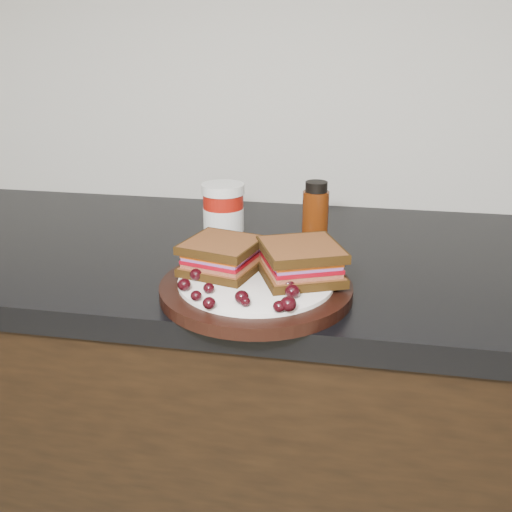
{
  "coord_description": "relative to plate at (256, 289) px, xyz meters",
  "views": [
    {
      "loc": [
        0.32,
        0.76,
        1.25
      ],
      "look_at": [
        0.18,
        1.51,
        0.96
      ],
      "focal_mm": 40.0,
      "sensor_mm": 36.0,
      "label": 1
    }
  ],
  "objects": [
    {
      "name": "countertop",
      "position": [
        -0.18,
        0.19,
        -0.03
      ],
      "size": [
        3.98,
        0.6,
        0.04
      ],
      "primitive_type": "cube",
      "color": "black",
      "rests_on": "base_cabinets"
    },
    {
      "name": "grape_9",
      "position": [
        0.05,
        -0.03,
        0.02
      ],
      "size": [
        0.02,
        0.02,
        0.02
      ],
      "primitive_type": "ellipsoid",
      "color": "black",
      "rests_on": "plate"
    },
    {
      "name": "grape_7",
      "position": [
        0.06,
        -0.09,
        0.02
      ],
      "size": [
        0.02,
        0.02,
        0.02
      ],
      "primitive_type": "ellipsoid",
      "color": "black",
      "rests_on": "plate"
    },
    {
      "name": "grape_1",
      "position": [
        -0.05,
        -0.06,
        0.02
      ],
      "size": [
        0.02,
        0.02,
        0.01
      ],
      "primitive_type": "ellipsoid",
      "color": "black",
      "rests_on": "plate"
    },
    {
      "name": "sandwich_right",
      "position": [
        0.06,
        0.02,
        0.04
      ],
      "size": [
        0.14,
        0.14,
        0.05
      ],
      "primitive_type": null,
      "rotation": [
        0.0,
        0.0,
        0.4
      ],
      "color": "brown",
      "rests_on": "plate"
    },
    {
      "name": "grape_18",
      "position": [
        -0.07,
        0.04,
        0.02
      ],
      "size": [
        0.02,
        0.02,
        0.02
      ],
      "primitive_type": "ellipsoid",
      "color": "black",
      "rests_on": "plate"
    },
    {
      "name": "grape_5",
      "position": [
        0.0,
        -0.09,
        0.02
      ],
      "size": [
        0.01,
        0.01,
        0.01
      ],
      "primitive_type": "ellipsoid",
      "color": "black",
      "rests_on": "plate"
    },
    {
      "name": "grape_12",
      "position": [
        0.08,
        0.03,
        0.02
      ],
      "size": [
        0.02,
        0.02,
        0.02
      ],
      "primitive_type": "ellipsoid",
      "color": "black",
      "rests_on": "plate"
    },
    {
      "name": "grape_0",
      "position": [
        -0.09,
        -0.06,
        0.02
      ],
      "size": [
        0.02,
        0.02,
        0.02
      ],
      "primitive_type": "ellipsoid",
      "color": "black",
      "rests_on": "plate"
    },
    {
      "name": "grape_20",
      "position": [
        -0.06,
        -0.0,
        0.02
      ],
      "size": [
        0.02,
        0.02,
        0.02
      ],
      "primitive_type": "ellipsoid",
      "color": "black",
      "rests_on": "plate"
    },
    {
      "name": "grape_4",
      "position": [
        -0.0,
        -0.08,
        0.02
      ],
      "size": [
        0.02,
        0.02,
        0.02
      ],
      "primitive_type": "ellipsoid",
      "color": "black",
      "rests_on": "plate"
    },
    {
      "name": "sandwich_left",
      "position": [
        -0.06,
        0.02,
        0.04
      ],
      "size": [
        0.12,
        0.12,
        0.05
      ],
      "primitive_type": null,
      "rotation": [
        0.0,
        0.0,
        -0.25
      ],
      "color": "brown",
      "rests_on": "plate"
    },
    {
      "name": "oil_bottle",
      "position": [
        0.07,
        0.19,
        0.05
      ],
      "size": [
        0.05,
        0.05,
        0.13
      ],
      "primitive_type": "cylinder",
      "rotation": [
        0.0,
        0.0,
        0.02
      ],
      "color": "#4C1D07",
      "rests_on": "countertop"
    },
    {
      "name": "grape_14",
      "position": [
        -0.05,
        0.05,
        0.02
      ],
      "size": [
        0.02,
        0.02,
        0.02
      ],
      "primitive_type": "ellipsoid",
      "color": "black",
      "rests_on": "plate"
    },
    {
      "name": "plate",
      "position": [
        0.0,
        0.0,
        0.0
      ],
      "size": [
        0.28,
        0.28,
        0.02
      ],
      "primitive_type": "cylinder",
      "color": "black",
      "rests_on": "countertop"
    },
    {
      "name": "grape_17",
      "position": [
        -0.08,
        -0.02,
        0.02
      ],
      "size": [
        0.02,
        0.02,
        0.02
      ],
      "primitive_type": "ellipsoid",
      "color": "black",
      "rests_on": "plate"
    },
    {
      "name": "condiment_jar",
      "position": [
        -0.1,
        0.2,
        0.05
      ],
      "size": [
        0.08,
        0.08,
        0.11
      ],
      "primitive_type": "cylinder",
      "rotation": [
        0.0,
        0.0,
        -0.06
      ],
      "color": "maroon",
      "rests_on": "countertop"
    },
    {
      "name": "grape_11",
      "position": [
        0.07,
        0.01,
        0.02
      ],
      "size": [
        0.02,
        0.02,
        0.02
      ],
      "primitive_type": "ellipsoid",
      "color": "black",
      "rests_on": "plate"
    },
    {
      "name": "grape_15",
      "position": [
        -0.05,
        0.01,
        0.02
      ],
      "size": [
        0.02,
        0.02,
        0.02
      ],
      "primitive_type": "ellipsoid",
      "color": "black",
      "rests_on": "plate"
    },
    {
      "name": "base_cabinets",
      "position": [
        -0.18,
        0.19,
        -0.48
      ],
      "size": [
        3.96,
        0.58,
        0.86
      ],
      "primitive_type": "cube",
      "color": "black",
      "rests_on": "ground_plane"
    },
    {
      "name": "grape_6",
      "position": [
        0.05,
        -0.1,
        0.02
      ],
      "size": [
        0.02,
        0.02,
        0.02
      ],
      "primitive_type": "ellipsoid",
      "color": "black",
      "rests_on": "plate"
    },
    {
      "name": "grape_13",
      "position": [
        0.05,
        0.06,
        0.02
      ],
      "size": [
        0.02,
        0.02,
        0.02
      ],
      "primitive_type": "ellipsoid",
      "color": "black",
      "rests_on": "plate"
    },
    {
      "name": "grape_10",
      "position": [
        0.1,
        -0.01,
        0.02
      ],
      "size": [
        0.02,
        0.02,
        0.02
      ],
      "primitive_type": "ellipsoid",
      "color": "black",
      "rests_on": "plate"
    },
    {
      "name": "grape_16",
      "position": [
        -0.08,
        0.02,
        0.02
      ],
      "size": [
        0.02,
        0.02,
        0.02
      ],
      "primitive_type": "ellipsoid",
      "color": "black",
      "rests_on": "plate"
    },
    {
      "name": "grape_8",
      "position": [
        0.06,
        -0.05,
        0.02
      ],
      "size": [
        0.02,
        0.02,
        0.02
      ],
      "primitive_type": "ellipsoid",
      "color": "black",
      "rests_on": "plate"
    },
    {
      "name": "grape_3",
      "position": [
        -0.04,
        -0.11,
        0.02
      ],
      "size": [
        0.02,
        0.02,
        0.02
      ],
      "primitive_type": "ellipsoid",
      "color": "black",
      "rests_on": "plate"
    },
    {
      "name": "grape_19",
      "position": [
        -0.06,
        0.03,
        0.02
      ],
      "size": [
        0.02,
        0.02,
        0.02
      ],
      "primitive_type": "ellipsoid",
      "color": "black",
      "rests_on": "plate"
    },
    {
      "name": "grape_2",
      "position": [
        -0.06,
        -0.09,
        0.02
      ],
      "size": [
        0.02,
        0.02,
        0.01
      ],
      "primitive_type": "ellipsoid",
      "color": "black",
      "rests_on": "plate"
    }
  ]
}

